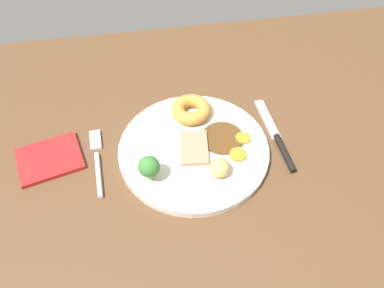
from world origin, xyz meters
The scene contains 12 objects.
dining_table centered at (0.00, 0.00, 1.80)cm, with size 120.00×84.00×3.60cm, color brown.
dinner_plate centered at (-0.30, 1.68, 4.30)cm, with size 27.31×27.31×1.40cm, color silver.
gravy_pool centered at (5.63, 2.87, 5.15)cm, with size 7.91×7.91×0.30cm, color #563819.
meat_slice_main centered at (-0.44, 1.25, 5.40)cm, with size 7.59×4.89×0.80cm, color tan.
yorkshire_pudding centered at (0.95, 9.96, 6.28)cm, with size 7.66×7.66×2.56cm, color #C68938.
roast_potato_left centered at (3.34, -4.60, 6.49)cm, with size 3.47×3.77×2.99cm, color #D8B260.
carrot_coin_front centered at (7.43, -1.49, 5.27)cm, with size 3.02×3.02×0.55cm, color orange.
carrot_coin_back centered at (9.32, 2.13, 5.21)cm, with size 2.81×2.81×0.42cm, color orange.
broccoli_floret centered at (-8.36, -3.61, 7.98)cm, with size 3.65×3.65×4.92cm.
fork centered at (-17.44, 2.56, 3.99)cm, with size 2.31×15.31×0.90cm.
knife centered at (16.01, 1.60, 4.05)cm, with size 2.47×18.55×1.20cm.
folded_napkin centered at (-25.86, 4.22, 4.00)cm, with size 11.00×9.00×0.80cm, color red.
Camera 1 is at (-7.74, -41.84, 58.90)cm, focal length 36.07 mm.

